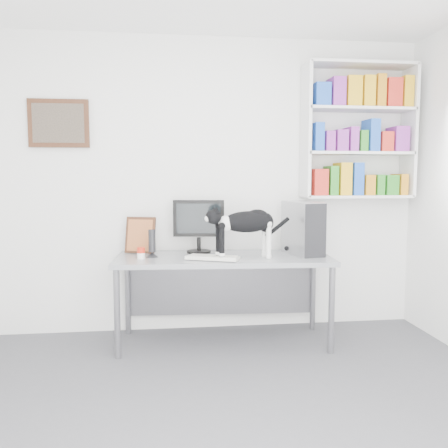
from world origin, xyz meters
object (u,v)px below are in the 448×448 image
object	(u,v)px
keyboard	(213,258)
soup_can	(141,253)
pc_tower	(303,228)
monitor	(199,226)
desk	(223,300)
bookshelf	(358,131)
speaker	(152,243)
leaning_print	(140,234)
cat	(246,234)

from	to	relation	value
keyboard	soup_can	size ratio (longest dim) A/B	4.51
pc_tower	monitor	bearing A→B (deg)	157.38
monitor	keyboard	size ratio (longest dim) A/B	1.12
desk	soup_can	bearing A→B (deg)	-172.89
bookshelf	speaker	size ratio (longest dim) A/B	5.08
speaker	leaning_print	distance (m)	0.25
bookshelf	keyboard	size ratio (longest dim) A/B	2.89
bookshelf	desk	world-z (taller)	bookshelf
monitor	soup_can	world-z (taller)	monitor
pc_tower	soup_can	distance (m)	1.40
leaning_print	soup_can	distance (m)	0.32
monitor	soup_can	bearing A→B (deg)	-145.87
bookshelf	cat	xyz separation A→B (m)	(-1.13, -0.44, -0.89)
speaker	leaning_print	xyz separation A→B (m)	(-0.11, 0.23, 0.04)
monitor	cat	size ratio (longest dim) A/B	0.72
soup_can	cat	bearing A→B (deg)	-7.21
keyboard	soup_can	bearing A→B (deg)	-169.08
keyboard	bookshelf	bearing A→B (deg)	39.60
monitor	leaning_print	distance (m)	0.52
pc_tower	cat	xyz separation A→B (m)	(-0.53, -0.17, -0.02)
bookshelf	desk	size ratio (longest dim) A/B	0.68
desk	pc_tower	xyz separation A→B (m)	(0.70, 0.01, 0.61)
bookshelf	keyboard	distance (m)	1.82
bookshelf	cat	size ratio (longest dim) A/B	1.85
pc_tower	cat	distance (m)	0.56
soup_can	cat	xyz separation A→B (m)	(0.86, -0.11, 0.16)
cat	bookshelf	bearing A→B (deg)	7.80
soup_can	monitor	bearing A→B (deg)	27.19
monitor	pc_tower	distance (m)	0.91
speaker	cat	size ratio (longest dim) A/B	0.36
monitor	leaning_print	bearing A→B (deg)	-177.55
monitor	cat	xyz separation A→B (m)	(0.36, -0.36, -0.03)
monitor	cat	bearing A→B (deg)	-38.28
speaker	soup_can	bearing A→B (deg)	-142.56
pc_tower	speaker	distance (m)	1.30
leaning_print	speaker	bearing A→B (deg)	-46.81
bookshelf	keyboard	world-z (taller)	bookshelf
speaker	leaning_print	bearing A→B (deg)	114.54
desk	leaning_print	size ratio (longest dim) A/B	5.46
pc_tower	leaning_print	xyz separation A→B (m)	(-1.41, 0.24, -0.06)
speaker	leaning_print	size ratio (longest dim) A/B	0.73
leaning_print	bookshelf	bearing A→B (deg)	18.77
monitor	speaker	bearing A→B (deg)	-148.67
pc_tower	leaning_print	bearing A→B (deg)	160.22
leaning_print	cat	world-z (taller)	cat
monitor	cat	world-z (taller)	monitor
desk	cat	xyz separation A→B (m)	(0.17, -0.15, 0.59)
monitor	soup_can	size ratio (longest dim) A/B	5.05
keyboard	leaning_print	distance (m)	0.74
speaker	bookshelf	bearing A→B (deg)	6.94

